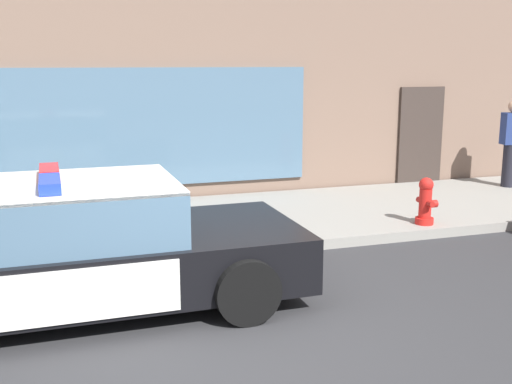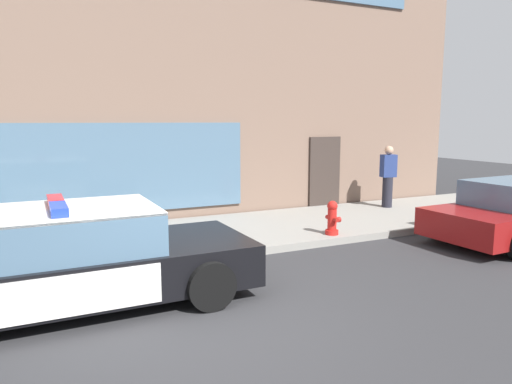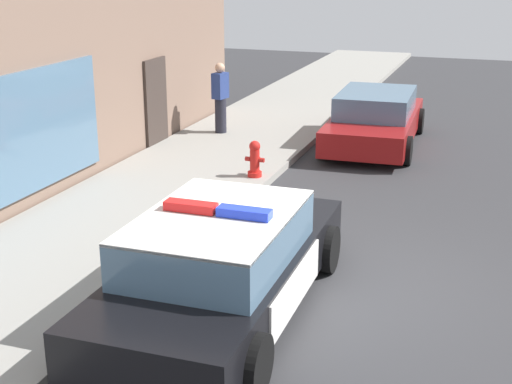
% 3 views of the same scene
% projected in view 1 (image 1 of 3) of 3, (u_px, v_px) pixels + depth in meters
% --- Properties ---
extents(ground, '(48.00, 48.00, 0.00)m').
position_uv_depth(ground, '(230.00, 344.00, 5.84)').
color(ground, '#303033').
extents(sidewalk, '(48.00, 3.36, 0.15)m').
position_uv_depth(sidewalk, '(158.00, 227.00, 9.68)').
color(sidewalk, gray).
rests_on(sidewalk, ground).
extents(police_cruiser, '(4.90, 2.16, 1.49)m').
position_uv_depth(police_cruiser, '(68.00, 248.00, 6.53)').
color(police_cruiser, black).
rests_on(police_cruiser, ground).
extents(fire_hydrant, '(0.34, 0.39, 0.73)m').
position_uv_depth(fire_hydrant, '(426.00, 202.00, 9.50)').
color(fire_hydrant, red).
rests_on(fire_hydrant, sidewalk).
extents(pedestrian_on_sidewalk, '(0.44, 0.33, 1.71)m').
position_uv_depth(pedestrian_on_sidewalk, '(511.00, 144.00, 12.27)').
color(pedestrian_on_sidewalk, '#23232D').
rests_on(pedestrian_on_sidewalk, sidewalk).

